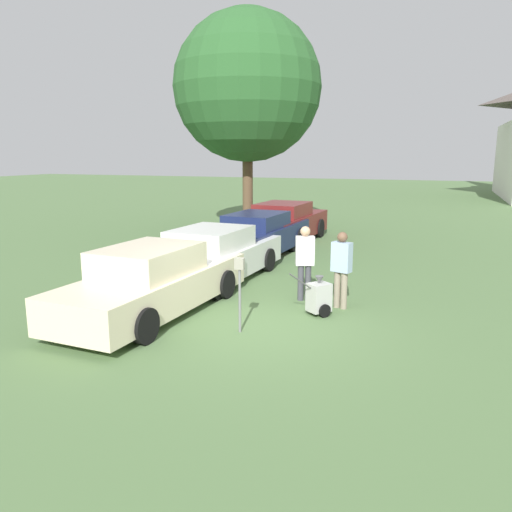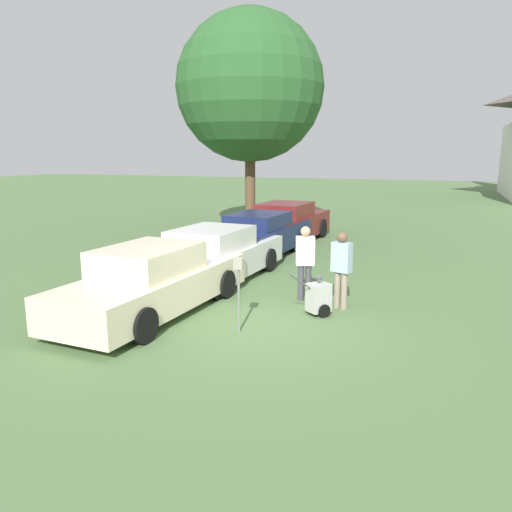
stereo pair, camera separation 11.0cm
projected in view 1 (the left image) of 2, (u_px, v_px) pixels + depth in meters
The scene contains 10 objects.
ground_plane at pixel (253, 328), 9.76m from camera, with size 120.00×120.00×0.00m, color #517042.
parked_car_cream at pixel (154, 282), 10.54m from camera, with size 2.15×5.20×1.47m.
parked_car_white at pixel (214, 256), 13.27m from camera, with size 2.22×5.17×1.44m.
parked_car_navy at pixel (259, 236), 16.48m from camera, with size 2.14×5.33×1.45m.
parked_car_maroon at pixel (284, 224), 19.09m from camera, with size 2.25×5.37×1.53m.
parking_meter at pixel (240, 281), 9.33m from camera, with size 0.18×0.09×1.45m.
person_worker at pixel (305, 259), 11.40m from camera, with size 0.47×0.36×1.74m.
person_supervisor at pixel (341, 265), 10.82m from camera, with size 0.47×0.34×1.70m.
equipment_cart at pixel (319, 297), 10.47m from camera, with size 0.77×0.89×1.00m.
shade_tree at pixel (247, 87), 20.62m from camera, with size 6.13×6.13×9.12m.
Camera 1 is at (3.29, -8.68, 3.34)m, focal length 35.00 mm.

